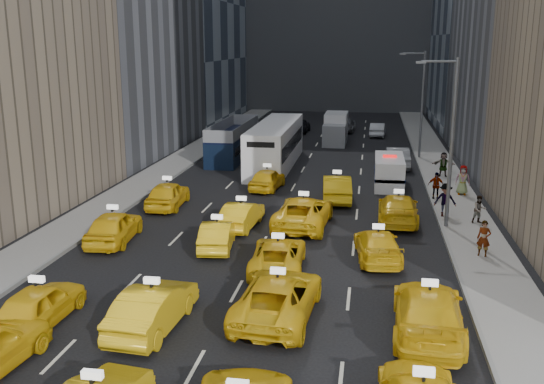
% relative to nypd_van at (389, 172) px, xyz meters
% --- Properties ---
extents(ground, '(160.00, 160.00, 0.00)m').
position_rel_nypd_van_xyz_m(ground, '(-6.48, -21.49, -0.99)').
color(ground, black).
rests_on(ground, ground).
extents(sidewalk_west, '(3.00, 90.00, 0.15)m').
position_rel_nypd_van_xyz_m(sidewalk_west, '(-16.98, 3.51, -0.91)').
color(sidewalk_west, gray).
rests_on(sidewalk_west, ground).
extents(sidewalk_east, '(3.00, 90.00, 0.15)m').
position_rel_nypd_van_xyz_m(sidewalk_east, '(4.02, 3.51, -0.91)').
color(sidewalk_east, gray).
rests_on(sidewalk_east, ground).
extents(curb_west, '(0.15, 90.00, 0.18)m').
position_rel_nypd_van_xyz_m(curb_west, '(-15.53, 3.51, -0.90)').
color(curb_west, slate).
rests_on(curb_west, ground).
extents(curb_east, '(0.15, 90.00, 0.18)m').
position_rel_nypd_van_xyz_m(curb_east, '(2.57, 3.51, -0.90)').
color(curb_east, slate).
rests_on(curb_east, ground).
extents(streetlight_near, '(2.15, 0.22, 9.00)m').
position_rel_nypd_van_xyz_m(streetlight_near, '(2.70, -9.49, 3.93)').
color(streetlight_near, '#595B60').
rests_on(streetlight_near, ground).
extents(streetlight_far, '(2.15, 0.22, 9.00)m').
position_rel_nypd_van_xyz_m(streetlight_far, '(2.70, 10.51, 3.93)').
color(streetlight_far, '#595B60').
rests_on(streetlight_far, ground).
extents(taxi_4, '(1.87, 4.38, 1.48)m').
position_rel_nypd_van_xyz_m(taxi_4, '(-12.77, -23.43, -0.25)').
color(taxi_4, yellow).
rests_on(taxi_4, ground).
extents(taxi_5, '(1.98, 4.88, 1.58)m').
position_rel_nypd_van_xyz_m(taxi_5, '(-8.65, -23.13, -0.20)').
color(taxi_5, yellow).
rests_on(taxi_5, ground).
extents(taxi_6, '(2.97, 5.83, 1.58)m').
position_rel_nypd_van_xyz_m(taxi_6, '(-4.48, -21.53, -0.20)').
color(taxi_6, yellow).
rests_on(taxi_6, ground).
extents(taxi_7, '(2.59, 5.85, 1.67)m').
position_rel_nypd_van_xyz_m(taxi_7, '(0.79, -22.03, -0.15)').
color(taxi_7, yellow).
rests_on(taxi_7, ground).
extents(taxi_8, '(2.31, 4.86, 1.61)m').
position_rel_nypd_van_xyz_m(taxi_8, '(-13.86, -14.48, -0.18)').
color(taxi_8, yellow).
rests_on(taxi_8, ground).
extents(taxi_9, '(1.96, 4.30, 1.37)m').
position_rel_nypd_van_xyz_m(taxi_9, '(-8.52, -14.54, -0.30)').
color(taxi_9, yellow).
rests_on(taxi_9, ground).
extents(taxi_10, '(2.51, 4.98, 1.35)m').
position_rel_nypd_van_xyz_m(taxi_10, '(-5.19, -16.89, -0.31)').
color(taxi_10, yellow).
rests_on(taxi_10, ground).
extents(taxi_11, '(2.43, 4.90, 1.37)m').
position_rel_nypd_van_xyz_m(taxi_11, '(-0.86, -14.86, -0.30)').
color(taxi_11, yellow).
rests_on(taxi_11, ground).
extents(taxi_12, '(2.15, 4.78, 1.60)m').
position_rel_nypd_van_xyz_m(taxi_12, '(-13.33, -7.76, -0.19)').
color(taxi_12, yellow).
rests_on(taxi_12, ground).
extents(taxi_13, '(1.84, 4.39, 1.41)m').
position_rel_nypd_van_xyz_m(taxi_13, '(-8.07, -11.06, -0.28)').
color(taxi_13, yellow).
rests_on(taxi_13, ground).
extents(taxi_14, '(3.04, 6.00, 1.63)m').
position_rel_nypd_van_xyz_m(taxi_14, '(-4.80, -10.33, -0.17)').
color(taxi_14, yellow).
rests_on(taxi_14, ground).
extents(taxi_15, '(2.24, 5.34, 1.54)m').
position_rel_nypd_van_xyz_m(taxi_15, '(0.29, -8.66, -0.22)').
color(taxi_15, yellow).
rests_on(taxi_15, ground).
extents(taxi_16, '(2.18, 4.43, 1.45)m').
position_rel_nypd_van_xyz_m(taxi_16, '(-8.16, -2.35, -0.26)').
color(taxi_16, yellow).
rests_on(taxi_16, ground).
extents(taxi_17, '(2.14, 5.06, 1.62)m').
position_rel_nypd_van_xyz_m(taxi_17, '(-3.34, -4.51, -0.17)').
color(taxi_17, yellow).
rests_on(taxi_17, ground).
extents(nypd_van, '(2.45, 5.25, 2.18)m').
position_rel_nypd_van_xyz_m(nypd_van, '(0.00, 0.00, 0.00)').
color(nypd_van, white).
rests_on(nypd_van, ground).
extents(double_decker, '(2.45, 10.60, 3.08)m').
position_rel_nypd_van_xyz_m(double_decker, '(-12.94, 8.40, 0.54)').
color(double_decker, black).
rests_on(double_decker, ground).
extents(city_bus, '(4.08, 13.63, 3.47)m').
position_rel_nypd_van_xyz_m(city_bus, '(-8.82, 5.55, 0.74)').
color(city_bus, white).
rests_on(city_bus, ground).
extents(box_truck, '(2.36, 6.37, 2.88)m').
position_rel_nypd_van_xyz_m(box_truck, '(-4.76, 17.66, 0.42)').
color(box_truck, silver).
rests_on(box_truck, ground).
extents(misc_car_0, '(1.96, 5.01, 1.63)m').
position_rel_nypd_van_xyz_m(misc_car_0, '(0.78, 6.62, -0.17)').
color(misc_car_0, '#9DA0A5').
rests_on(misc_car_0, ground).
extents(misc_car_1, '(2.65, 5.02, 1.34)m').
position_rel_nypd_van_xyz_m(misc_car_1, '(-13.53, 17.90, -0.31)').
color(misc_car_1, black).
rests_on(misc_car_1, ground).
extents(misc_car_2, '(2.43, 5.60, 1.60)m').
position_rel_nypd_van_xyz_m(misc_car_2, '(-4.23, 25.64, -0.18)').
color(misc_car_2, slate).
rests_on(misc_car_2, ground).
extents(misc_car_3, '(2.16, 4.82, 1.61)m').
position_rel_nypd_van_xyz_m(misc_car_3, '(-9.03, 23.87, -0.18)').
color(misc_car_3, black).
rests_on(misc_car_3, ground).
extents(misc_car_4, '(1.73, 4.37, 1.42)m').
position_rel_nypd_van_xyz_m(misc_car_4, '(-0.63, 22.74, -0.28)').
color(misc_car_4, '#B2B5BB').
rests_on(misc_car_4, ground).
extents(pedestrian_0, '(0.71, 0.57, 1.69)m').
position_rel_nypd_van_xyz_m(pedestrian_0, '(3.95, -14.02, 0.01)').
color(pedestrian_0, gray).
rests_on(pedestrian_0, sidewalk_east).
extents(pedestrian_1, '(0.83, 0.60, 1.54)m').
position_rel_nypd_van_xyz_m(pedestrian_1, '(4.62, -8.67, -0.07)').
color(pedestrian_1, gray).
rests_on(pedestrian_1, sidewalk_east).
extents(pedestrian_2, '(1.23, 0.52, 1.90)m').
position_rel_nypd_van_xyz_m(pedestrian_2, '(2.93, -7.59, 0.11)').
color(pedestrian_2, gray).
rests_on(pedestrian_2, sidewalk_east).
extents(pedestrian_3, '(1.03, 0.55, 1.69)m').
position_rel_nypd_van_xyz_m(pedestrian_3, '(2.81, -3.58, 0.01)').
color(pedestrian_3, gray).
rests_on(pedestrian_3, sidewalk_east).
extents(pedestrian_4, '(0.99, 0.63, 1.91)m').
position_rel_nypd_van_xyz_m(pedestrian_4, '(4.61, -2.23, 0.12)').
color(pedestrian_4, gray).
rests_on(pedestrian_4, sidewalk_east).
extents(pedestrian_5, '(1.68, 0.60, 1.78)m').
position_rel_nypd_van_xyz_m(pedestrian_5, '(3.98, 3.09, 0.05)').
color(pedestrian_5, gray).
rests_on(pedestrian_5, sidewalk_east).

